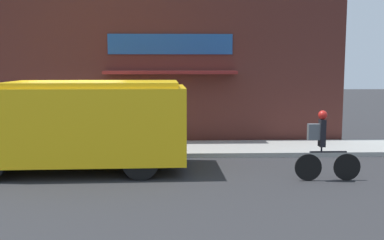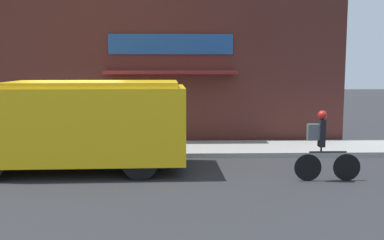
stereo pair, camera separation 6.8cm
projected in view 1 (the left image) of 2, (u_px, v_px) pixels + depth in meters
ground_plane at (79, 159)px, 12.40m from camera, size 70.00×70.00×0.00m
sidewalk at (87, 149)px, 13.46m from camera, size 28.00×2.16×0.13m
storefront at (94, 64)px, 14.44m from camera, size 16.42×0.84×5.24m
school_bus at (82, 124)px, 10.93m from camera, size 5.56×2.74×2.19m
cyclist at (323, 146)px, 10.00m from camera, size 1.49×0.20×1.59m
trash_bin at (102, 129)px, 14.00m from camera, size 0.57×0.57×0.93m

